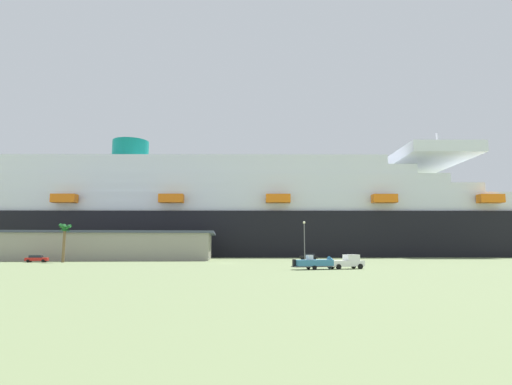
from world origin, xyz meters
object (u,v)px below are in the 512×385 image
Objects in this scene: small_boat_on_trailer at (318,263)px; parked_car_red_hatchback at (37,259)px; parked_car_black_coupe at (309,257)px; parked_car_blue_suv at (200,257)px; cruise_ship at (241,217)px; palm_tree at (65,232)px; parked_car_yellow_taxi at (155,257)px; street_lamp at (304,236)px; pickup_truck at (347,262)px.

small_boat_on_trailer is 65.00m from parked_car_red_hatchback.
parked_car_black_coupe and parked_car_blue_suv have the same top height.
cruise_ship reaches higher than small_boat_on_trailer.
palm_tree is 1.77× the size of parked_car_yellow_taxi.
street_lamp reaches higher than palm_tree.
palm_tree is 31.77m from parked_car_blue_suv.
parked_car_red_hatchback is 0.99× the size of parked_car_blue_suv.
parked_car_blue_suv is (-12.27, -47.59, -13.61)m from cruise_ship.
cruise_ship is at bearing 50.30° from parked_car_red_hatchback.
cruise_ship is 92.32m from small_boat_on_trailer.
parked_car_blue_suv is at bearing -104.46° from cruise_ship.
parked_car_yellow_taxi is (-39.14, -4.45, 0.00)m from parked_car_black_coupe.
parked_car_black_coupe is at bearing 13.10° from palm_tree.
cruise_ship is 61.70× the size of parked_car_yellow_taxi.
pickup_truck reaches higher than parked_car_blue_suv.
street_lamp is 1.89× the size of parked_car_red_hatchback.
parked_car_red_hatchback is at bearing -129.70° from cruise_ship.
parked_car_blue_suv is at bearing -175.28° from parked_car_black_coupe.
palm_tree is at bearing -166.90° from parked_car_black_coupe.
parked_car_red_hatchback and parked_car_yellow_taxi have the same top height.
parked_car_black_coupe is at bearing 85.83° from pickup_truck.
cruise_ship is 56.43m from parked_car_yellow_taxi.
pickup_truck is at bearing -81.83° from cruise_ship.
parked_car_red_hatchback and parked_car_blue_suv have the same top height.
parked_car_blue_suv is (-20.27, 43.39, -0.13)m from small_boat_on_trailer.
cruise_ship is 49.93m from parked_car_black_coupe.
small_boat_on_trailer is 47.89m from parked_car_blue_suv.
small_boat_on_trailer is 0.88× the size of street_lamp.
cruise_ship reaches higher than pickup_truck.
cruise_ship is 72.25m from palm_tree.
small_boat_on_trailer is 29.54m from street_lamp.
palm_tree reaches higher than parked_car_red_hatchback.
palm_tree reaches higher than parked_car_blue_suv.
pickup_truck is at bearing -59.22° from parked_car_blue_suv.
small_boat_on_trailer is at bearing -64.96° from parked_car_blue_suv.
cruise_ship is 37.16× the size of small_boat_on_trailer.
parked_car_red_hatchback is 36.69m from parked_car_blue_suv.
parked_car_yellow_taxi is at bearing -168.88° from parked_car_blue_suv.
street_lamp is (53.24, -3.43, -0.88)m from palm_tree.
small_boat_on_trailer is 51.62m from parked_car_yellow_taxi.
pickup_truck is 62.92m from palm_tree.
parked_car_black_coupe is (8.14, 45.74, -0.13)m from small_boat_on_trailer.
cruise_ship reaches higher than street_lamp.
parked_car_yellow_taxi is (-34.76, 12.39, -4.99)m from street_lamp.
cruise_ship reaches higher than parked_car_black_coupe.
parked_car_blue_suv is at bearing 11.12° from parked_car_yellow_taxi.
cruise_ship reaches higher than parked_car_blue_suv.
parked_car_yellow_taxi is (-22.99, -49.70, -13.61)m from cruise_ship.
palm_tree is 53.36m from street_lamp.
palm_tree is 1.83× the size of parked_car_black_coupe.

